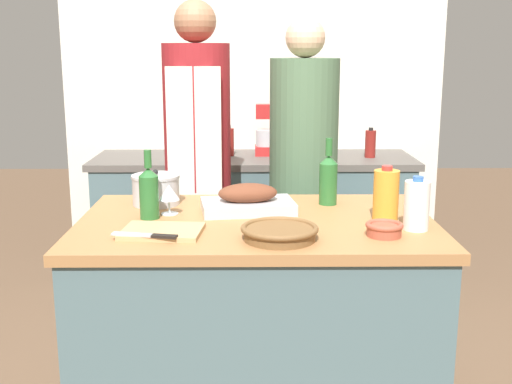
{
  "coord_description": "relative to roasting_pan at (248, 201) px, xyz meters",
  "views": [
    {
      "loc": [
        -0.03,
        -2.38,
        1.55
      ],
      "look_at": [
        0.0,
        0.13,
        0.99
      ],
      "focal_mm": 45.0,
      "sensor_mm": 36.0,
      "label": 1
    }
  ],
  "objects": [
    {
      "name": "wine_bottle_dark",
      "position": [
        -0.38,
        -0.1,
        0.06
      ],
      "size": [
        0.07,
        0.07,
        0.27
      ],
      "color": "#28662D",
      "rests_on": "kitchen_island"
    },
    {
      "name": "stock_pot",
      "position": [
        -0.39,
        0.13,
        0.02
      ],
      "size": [
        0.2,
        0.2,
        0.15
      ],
      "color": "#B7B7BC",
      "rests_on": "kitchen_island"
    },
    {
      "name": "kitchen_island",
      "position": [
        0.03,
        -0.12,
        -0.5
      ],
      "size": [
        1.36,
        0.87,
        0.91
      ],
      "color": "#4C666B",
      "rests_on": "ground_plane"
    },
    {
      "name": "condiment_bottle_extra",
      "position": [
        0.75,
        1.39,
        0.03
      ],
      "size": [
        0.07,
        0.07,
        0.18
      ],
      "color": "maroon",
      "rests_on": "back_counter"
    },
    {
      "name": "back_wall",
      "position": [
        0.03,
        1.77,
        0.32
      ],
      "size": [
        2.47,
        0.1,
        2.55
      ],
      "color": "silver",
      "rests_on": "ground_plane"
    },
    {
      "name": "stand_mixer",
      "position": [
        0.13,
        1.49,
        0.08
      ],
      "size": [
        0.18,
        0.14,
        0.32
      ],
      "color": "#B22323",
      "rests_on": "back_counter"
    },
    {
      "name": "back_counter",
      "position": [
        0.03,
        1.42,
        -0.51
      ],
      "size": [
        1.97,
        0.6,
        0.9
      ],
      "color": "#4C666B",
      "rests_on": "ground_plane"
    },
    {
      "name": "condiment_bottle_tall",
      "position": [
        -0.12,
        1.47,
        0.03
      ],
      "size": [
        0.06,
        0.06,
        0.19
      ],
      "color": "maroon",
      "rests_on": "back_counter"
    },
    {
      "name": "wicker_basket",
      "position": [
        0.11,
        -0.39,
        -0.02
      ],
      "size": [
        0.27,
        0.27,
        0.05
      ],
      "color": "brown",
      "rests_on": "kitchen_island"
    },
    {
      "name": "milk_jug",
      "position": [
        0.61,
        -0.27,
        0.05
      ],
      "size": [
        0.09,
        0.09,
        0.2
      ],
      "color": "white",
      "rests_on": "kitchen_island"
    },
    {
      "name": "knife_chef",
      "position": [
        -0.34,
        -0.4,
        -0.02
      ],
      "size": [
        0.23,
        0.08,
        0.01
      ],
      "color": "#B7B7BC",
      "rests_on": "cutting_board"
    },
    {
      "name": "wine_glass_left",
      "position": [
        -0.31,
        -0.03,
        0.04
      ],
      "size": [
        0.08,
        0.08,
        0.12
      ],
      "color": "silver",
      "rests_on": "kitchen_island"
    },
    {
      "name": "roasting_pan",
      "position": [
        0.0,
        0.0,
        0.0
      ],
      "size": [
        0.39,
        0.27,
        0.12
      ],
      "color": "#BCBCC1",
      "rests_on": "kitchen_island"
    },
    {
      "name": "mixing_bowl",
      "position": [
        0.48,
        -0.35,
        -0.02
      ],
      "size": [
        0.13,
        0.13,
        0.05
      ],
      "color": "#A84C38",
      "rests_on": "kitchen_island"
    },
    {
      "name": "person_cook_guest",
      "position": [
        0.29,
        0.76,
        -0.01
      ],
      "size": [
        0.35,
        0.35,
        1.71
      ],
      "rotation": [
        0.0,
        0.0,
        -0.39
      ],
      "color": "beige",
      "rests_on": "ground_plane"
    },
    {
      "name": "condiment_bottle_short",
      "position": [
        -0.25,
        1.26,
        0.01
      ],
      "size": [
        0.06,
        0.06,
        0.15
      ],
      "color": "maroon",
      "rests_on": "back_counter"
    },
    {
      "name": "cutting_board",
      "position": [
        -0.3,
        -0.31,
        -0.04
      ],
      "size": [
        0.3,
        0.24,
        0.02
      ],
      "color": "tan",
      "rests_on": "kitchen_island"
    },
    {
      "name": "juice_jug",
      "position": [
        0.52,
        -0.14,
        0.05
      ],
      "size": [
        0.1,
        0.1,
        0.21
      ],
      "color": "orange",
      "rests_on": "kitchen_island"
    },
    {
      "name": "person_cook_aproned",
      "position": [
        -0.26,
        0.73,
        0.04
      ],
      "size": [
        0.34,
        0.34,
        1.79
      ],
      "rotation": [
        0.0,
        0.0,
        -0.01
      ],
      "color": "beige",
      "rests_on": "ground_plane"
    },
    {
      "name": "wine_bottle_green",
      "position": [
        0.34,
        0.13,
        0.07
      ],
      "size": [
        0.08,
        0.08,
        0.28
      ],
      "color": "#28662D",
      "rests_on": "kitchen_island"
    }
  ]
}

